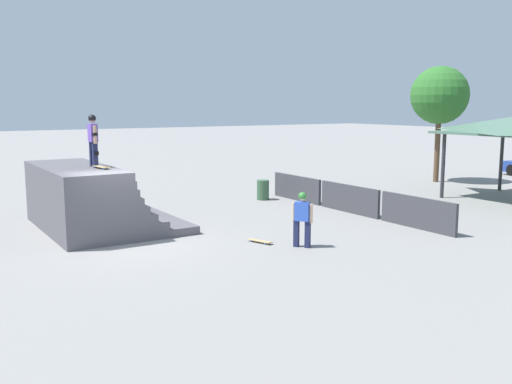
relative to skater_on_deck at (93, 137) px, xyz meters
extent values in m
plane|color=gray|center=(2.32, 0.10, -3.04)|extent=(160.00, 160.00, 0.00)
cube|color=#565459|center=(-0.49, 0.54, -2.91)|extent=(5.48, 4.12, 0.26)
cube|color=#565459|center=(-0.49, 0.03, -2.65)|extent=(5.48, 3.11, 0.26)
cube|color=#565459|center=(-0.49, -0.15, -2.39)|extent=(5.48, 2.74, 0.26)
cube|color=#565459|center=(-0.49, -0.28, -2.13)|extent=(5.48, 2.49, 0.26)
cube|color=#565459|center=(-0.49, -0.37, -1.87)|extent=(5.48, 2.31, 0.26)
cube|color=#565459|center=(-0.49, -0.43, -1.60)|extent=(5.48, 2.18, 0.26)
cube|color=#565459|center=(-0.49, -0.47, -1.34)|extent=(5.48, 2.10, 0.26)
cube|color=#565459|center=(-0.49, -0.50, -1.08)|extent=(5.48, 2.05, 0.26)
cylinder|color=silver|center=(-0.49, 0.51, -0.99)|extent=(5.37, 0.07, 0.07)
cube|color=#1E2347|center=(0.17, -0.01, -0.55)|extent=(0.15, 0.15, 0.80)
cube|color=black|center=(0.18, 0.02, -0.50)|extent=(0.19, 0.14, 0.12)
cube|color=#1E2347|center=(-0.17, 0.00, -0.55)|extent=(0.15, 0.15, 0.80)
cube|color=black|center=(-0.17, 0.03, -0.50)|extent=(0.19, 0.14, 0.12)
cube|color=#6B4CB7|center=(0.00, 0.00, 0.13)|extent=(0.44, 0.23, 0.56)
cylinder|color=tan|center=(0.27, -0.01, 0.08)|extent=(0.11, 0.11, 0.56)
cylinder|color=black|center=(0.27, -0.01, 0.09)|extent=(0.16, 0.16, 0.08)
cylinder|color=tan|center=(-0.27, 0.01, 0.08)|extent=(0.11, 0.11, 0.56)
cylinder|color=black|center=(-0.27, 0.01, 0.09)|extent=(0.16, 0.16, 0.08)
sphere|color=tan|center=(0.00, 0.00, 0.55)|extent=(0.22, 0.22, 0.22)
sphere|color=black|center=(0.00, 0.00, 0.58)|extent=(0.25, 0.25, 0.25)
cylinder|color=blue|center=(0.91, 0.13, -0.92)|extent=(0.06, 0.04, 0.05)
cylinder|color=blue|center=(0.93, -0.01, -0.92)|extent=(0.06, 0.04, 0.05)
cylinder|color=blue|center=(0.40, 0.04, -0.92)|extent=(0.06, 0.04, 0.05)
cylinder|color=blue|center=(0.43, -0.10, -0.92)|extent=(0.06, 0.04, 0.05)
cube|color=tan|center=(0.67, 0.02, -0.89)|extent=(0.85, 0.35, 0.02)
cube|color=tan|center=(1.04, 0.09, -0.87)|extent=(0.13, 0.21, 0.02)
cube|color=#1E2347|center=(5.14, 4.23, -2.66)|extent=(0.20, 0.20, 0.77)
cube|color=#1E2347|center=(5.41, 4.43, -2.66)|extent=(0.20, 0.20, 0.77)
cube|color=blue|center=(5.28, 4.33, -2.00)|extent=(0.46, 0.41, 0.55)
cylinder|color=beige|center=(5.06, 4.18, -2.04)|extent=(0.14, 0.14, 0.55)
cylinder|color=beige|center=(5.49, 4.49, -2.04)|extent=(0.14, 0.14, 0.55)
sphere|color=beige|center=(5.28, 4.33, -1.59)|extent=(0.21, 0.21, 0.21)
sphere|color=#337F33|center=(5.28, 4.33, -1.56)|extent=(0.24, 0.24, 0.24)
cylinder|color=blue|center=(4.42, 3.73, -3.01)|extent=(0.06, 0.05, 0.05)
cylinder|color=blue|center=(4.46, 3.60, -3.01)|extent=(0.06, 0.05, 0.05)
cylinder|color=blue|center=(3.93, 3.57, -3.01)|extent=(0.06, 0.05, 0.05)
cylinder|color=blue|center=(3.98, 3.43, -3.01)|extent=(0.06, 0.05, 0.05)
cube|color=tan|center=(4.20, 3.58, -2.98)|extent=(0.85, 0.46, 0.02)
cube|color=tan|center=(4.56, 3.71, -2.96)|extent=(0.16, 0.22, 0.02)
cube|color=#3D3D42|center=(-1.39, 9.06, -2.52)|extent=(3.14, 0.12, 1.05)
cube|color=#3D3D42|center=(1.96, 9.06, -2.52)|extent=(3.14, 0.12, 1.05)
cube|color=#3D3D42|center=(5.30, 9.06, -2.52)|extent=(3.14, 0.12, 1.05)
cylinder|color=#2D2D33|center=(1.52, 14.82, -1.63)|extent=(0.16, 0.16, 2.81)
cylinder|color=#2D2D33|center=(1.52, 18.94, -1.63)|extent=(0.16, 0.16, 2.81)
cylinder|color=brown|center=(-2.19, 18.81, -1.31)|extent=(0.28, 0.28, 3.46)
sphere|color=#2D6B28|center=(-2.19, 18.81, 1.50)|extent=(3.00, 3.00, 3.00)
cylinder|color=#385B3D|center=(-2.26, 7.90, -2.62)|extent=(0.52, 0.52, 0.85)
cylinder|color=black|center=(-1.64, 24.61, -2.72)|extent=(0.67, 0.32, 0.64)
camera|label=1|loc=(18.03, -5.31, 1.00)|focal=40.00mm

